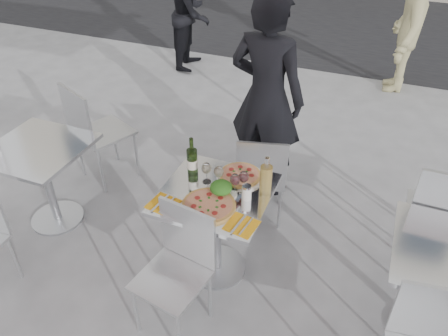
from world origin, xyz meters
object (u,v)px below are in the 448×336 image
at_px(side_table_left, 43,169).
at_px(chair_far, 261,173).
at_px(salad_plate, 221,189).
at_px(wineglass_white_a, 206,169).
at_px(carafe, 266,180).
at_px(napkin_right, 242,225).
at_px(side_chair_rfar, 444,216).
at_px(napkin_left, 163,204).
at_px(side_table_right, 448,278).
at_px(side_chair_lfar, 92,128).
at_px(woman_diner, 266,98).
at_px(pizza_far, 240,176).
at_px(chair_near, 179,261).
at_px(wine_bottle, 192,161).
at_px(pedestrian_a, 192,13).
at_px(sugar_shaker, 247,192).
at_px(main_table, 216,216).
at_px(pedestrian_b, 405,22).
at_px(wineglass_red_b, 244,178).
at_px(wineglass_white_b, 219,172).
at_px(pizza_near, 209,205).

bearing_deg(side_table_left, chair_far, 21.16).
distance_m(salad_plate, wineglass_white_a, 0.17).
xyz_separation_m(carafe, napkin_right, (-0.04, -0.34, -0.11)).
xyz_separation_m(carafe, wineglass_white_a, (-0.41, -0.02, -0.01)).
distance_m(side_chair_rfar, napkin_left, 1.89).
height_order(side_table_right, side_chair_lfar, side_chair_lfar).
bearing_deg(side_table_right, wineglass_white_a, 176.96).
bearing_deg(side_chair_rfar, side_table_right, 95.49).
xyz_separation_m(woman_diner, pizza_far, (0.10, -0.92, -0.15)).
relative_size(chair_near, wine_bottle, 3.01).
distance_m(chair_far, napkin_right, 0.91).
bearing_deg(chair_near, side_table_right, 26.09).
distance_m(pedestrian_a, wineglass_white_a, 3.85).
height_order(side_chair_rfar, wineglass_white_a, side_chair_rfar).
xyz_separation_m(salad_plate, sugar_shaker, (0.18, 0.01, 0.02)).
relative_size(main_table, woman_diner, 0.41).
bearing_deg(chair_near, carafe, 66.57).
xyz_separation_m(side_table_right, pedestrian_b, (-0.53, 3.80, 0.34)).
bearing_deg(main_table, side_chair_rfar, 19.18).
bearing_deg(napkin_left, side_table_right, 15.64).
bearing_deg(chair_far, side_chair_lfar, -14.00).
bearing_deg(woman_diner, wineglass_red_b, 107.27).
bearing_deg(carafe, side_chair_rfar, 19.15).
bearing_deg(side_chair_lfar, wineglass_white_a, -177.60).
xyz_separation_m(salad_plate, napkin_right, (0.23, -0.25, -0.03)).
relative_size(main_table, wineglass_white_b, 4.76).
bearing_deg(woman_diner, pedestrian_b, -102.03).
relative_size(sugar_shaker, napkin_left, 0.53).
xyz_separation_m(wineglass_white_a, wineglass_red_b, (0.27, 0.00, 0.00)).
bearing_deg(main_table, wine_bottle, 150.07).
bearing_deg(pizza_near, side_table_left, 174.32).
xyz_separation_m(woman_diner, pizza_near, (0.02, -1.28, -0.15)).
height_order(pizza_near, carafe, carafe).
relative_size(pizza_near, napkin_right, 1.71).
bearing_deg(main_table, carafe, 19.28).
relative_size(chair_near, carafe, 3.06).
xyz_separation_m(wine_bottle, sugar_shaker, (0.44, -0.12, -0.06)).
height_order(woman_diner, wineglass_white_a, woman_diner).
bearing_deg(sugar_shaker, wine_bottle, 165.05).
height_order(main_table, wineglass_white_a, wineglass_white_a).
height_order(pedestrian_b, wineglass_white_b, pedestrian_b).
bearing_deg(woman_diner, napkin_right, 109.39).
relative_size(side_chair_lfar, salad_plate, 4.48).
bearing_deg(carafe, wineglass_white_a, -176.77).
xyz_separation_m(main_table, side_chair_lfar, (-1.47, 0.63, 0.04)).
bearing_deg(pedestrian_b, side_table_left, -37.74).
bearing_deg(pizza_far, carafe, -26.44).
bearing_deg(wineglass_red_b, wine_bottle, 173.34).
distance_m(chair_near, pedestrian_a, 4.36).
bearing_deg(wineglass_white_b, main_table, -82.59).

